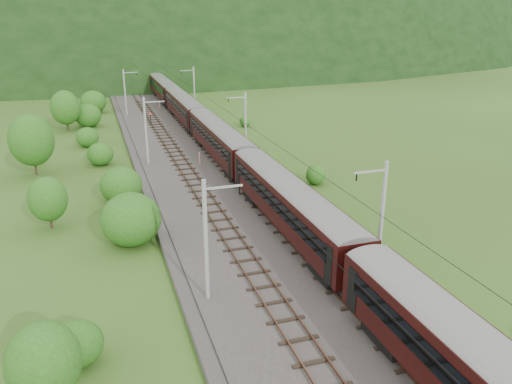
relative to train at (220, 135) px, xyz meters
name	(u,v)px	position (x,y,z in m)	size (l,w,h in m)	color
ground	(297,286)	(-2.40, -30.12, -3.58)	(600.00, 600.00, 0.00)	#314916
railbed	(252,227)	(-2.40, -20.12, -3.43)	(14.00, 220.00, 0.30)	#38332D
track_left	(225,229)	(-4.80, -20.12, -3.21)	(2.40, 220.00, 0.27)	brown
track_right	(278,222)	(0.00, -20.12, -3.21)	(2.40, 220.00, 0.27)	brown
catenary_left	(147,129)	(-8.52, 1.88, 0.92)	(2.54, 192.28, 8.00)	gray
catenary_right	(245,123)	(3.72, 1.88, 0.92)	(2.54, 192.28, 8.00)	gray
overhead_wires	(252,149)	(-2.40, -20.12, 3.52)	(4.83, 198.00, 0.03)	black
mountain_main	(109,47)	(-2.40, 229.88, -3.58)	(504.00, 360.00, 244.00)	black
train	(220,135)	(0.00, 0.00, 0.00)	(3.03, 168.28, 5.27)	black
hazard_post_near	(200,158)	(-2.75, -0.58, -2.52)	(0.16, 0.16, 1.51)	red
hazard_post_far	(160,104)	(-2.07, 38.71, -2.53)	(0.16, 0.16, 1.51)	red
signal	(151,118)	(-5.59, 23.65, -2.13)	(0.22, 0.22, 1.95)	black
vegetation_left	(76,160)	(-16.67, -2.13, -1.01)	(13.69, 143.81, 7.06)	#244E15
vegetation_right	(455,263)	(8.72, -32.23, -2.63)	(3.77, 93.69, 1.95)	#244E15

